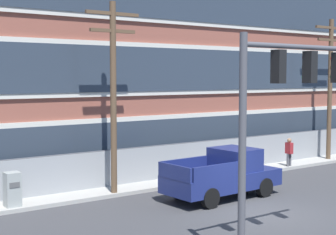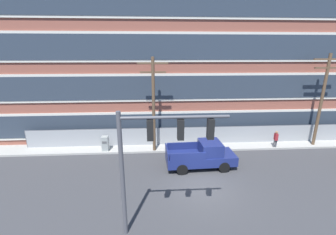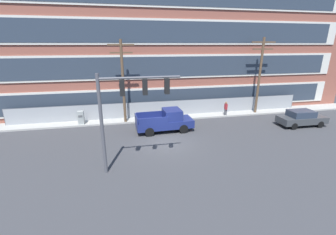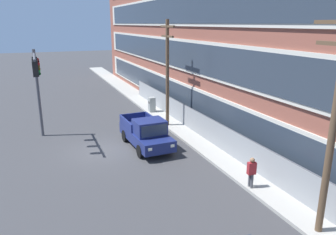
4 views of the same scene
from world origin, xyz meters
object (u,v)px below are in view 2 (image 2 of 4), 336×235
object	(u,v)px
utility_pole_near_corner	(154,102)
electrical_cabinet	(105,144)
traffic_signal_mast	(155,148)
pedestrian_near_cabinet	(276,139)
pickup_truck_navy	(202,155)
utility_pole_midblock	(322,97)

from	to	relation	value
utility_pole_near_corner	electrical_cabinet	distance (m)	5.68
traffic_signal_mast	electrical_cabinet	xyz separation A→B (m)	(-4.30, 9.31, -3.72)
traffic_signal_mast	pedestrian_near_cabinet	world-z (taller)	traffic_signal_mast
traffic_signal_mast	pickup_truck_navy	xyz separation A→B (m)	(3.53, 6.20, -3.49)
pedestrian_near_cabinet	utility_pole_midblock	bearing A→B (deg)	5.23
utility_pole_near_corner	electrical_cabinet	world-z (taller)	utility_pole_near_corner
utility_pole_near_corner	electrical_cabinet	bearing A→B (deg)	177.27
traffic_signal_mast	pickup_truck_navy	bearing A→B (deg)	60.35
pickup_truck_navy	pedestrian_near_cabinet	size ratio (longest dim) A/B	3.12
utility_pole_midblock	pedestrian_near_cabinet	bearing A→B (deg)	-174.77
pickup_truck_navy	utility_pole_midblock	size ratio (longest dim) A/B	0.63
traffic_signal_mast	pedestrian_near_cabinet	size ratio (longest dim) A/B	3.63
utility_pole_near_corner	pedestrian_near_cabinet	bearing A→B (deg)	-0.11
pickup_truck_navy	utility_pole_midblock	distance (m)	12.19
traffic_signal_mast	utility_pole_near_corner	distance (m)	9.10
pickup_truck_navy	electrical_cabinet	size ratio (longest dim) A/B	3.63
utility_pole_near_corner	pedestrian_near_cabinet	size ratio (longest dim) A/B	4.78
traffic_signal_mast	pedestrian_near_cabinet	distance (m)	14.55
electrical_cabinet	pedestrian_near_cabinet	size ratio (longest dim) A/B	0.86
traffic_signal_mast	electrical_cabinet	world-z (taller)	traffic_signal_mast
electrical_cabinet	pedestrian_near_cabinet	bearing A→B (deg)	-0.85
pickup_truck_navy	utility_pole_midblock	xyz separation A→B (m)	(11.15, 3.23, 3.72)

